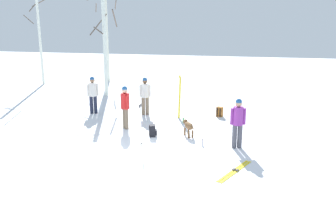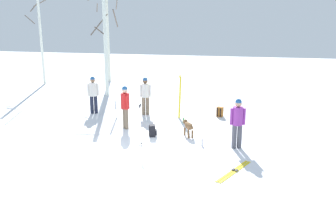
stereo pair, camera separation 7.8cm
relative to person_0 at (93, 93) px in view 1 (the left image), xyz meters
name	(u,v)px [view 1 (the left image)]	position (x,y,z in m)	size (l,w,h in m)	color
ground_plane	(142,153)	(3.52, -4.33, -0.98)	(60.00, 60.00, 0.00)	white
person_0	(93,93)	(0.00, 0.00, 0.00)	(0.48, 0.34, 1.72)	#1E2338
person_1	(238,120)	(6.55, -3.17, 0.00)	(0.51, 0.34, 1.72)	#4C4C56
person_2	(125,105)	(2.16, -1.87, 0.00)	(0.36, 0.43, 1.72)	#72604C
person_3	(145,94)	(2.40, 0.26, 0.00)	(0.51, 0.34, 1.72)	#72604C
dog	(188,126)	(4.74, -2.29, -0.59)	(0.51, 0.79, 0.57)	brown
ski_pair_planted_0	(180,97)	(4.00, 0.09, -0.04)	(0.10, 0.23, 1.90)	yellow
ski_pair_lying_0	(235,171)	(6.53, -5.11, -0.97)	(0.96, 1.71, 0.05)	yellow
ski_poles_0	(141,124)	(3.31, -3.68, -0.19)	(0.07, 0.26, 1.49)	#B2B2BC
backpack_0	(220,112)	(5.73, 0.63, -0.77)	(0.31, 0.33, 0.44)	#99591E
backpack_1	(153,131)	(3.46, -2.60, -0.77)	(0.33, 0.31, 0.44)	black
water_bottle_0	(183,120)	(4.29, -0.63, -0.88)	(0.06, 0.06, 0.22)	green
water_bottle_1	(202,143)	(5.38, -3.20, -0.87)	(0.07, 0.07, 0.23)	silver
birch_tree_0	(39,34)	(-6.18, 6.16, 2.28)	(1.54, 1.55, 6.65)	silver
birch_tree_1	(106,25)	(-2.35, 8.05, 2.80)	(1.73, 1.71, 7.38)	silver
birch_tree_2	(104,42)	(-0.82, 3.73, 2.02)	(1.63, 1.44, 5.80)	silver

